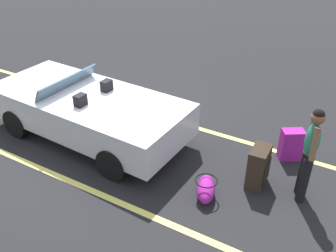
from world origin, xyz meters
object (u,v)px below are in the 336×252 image
(convertible_car, at_px, (81,108))
(traveler_person, at_px, (310,151))
(suitcase_large_black, at_px, (258,167))
(duffel_bag, at_px, (206,189))
(suitcase_medium_bright, at_px, (291,145))

(convertible_car, distance_m, traveler_person, 4.43)
(suitcase_large_black, relative_size, duffel_bag, 1.05)
(convertible_car, height_order, duffel_bag, convertible_car)
(duffel_bag, distance_m, traveler_person, 1.74)
(suitcase_medium_bright, xyz_separation_m, traveler_person, (-0.42, 0.98, 0.62))
(convertible_car, distance_m, suitcase_large_black, 3.70)
(suitcase_large_black, relative_size, traveler_person, 0.45)
(convertible_car, bearing_deg, duffel_bag, 173.16)
(suitcase_medium_bright, height_order, traveler_person, traveler_person)
(suitcase_medium_bright, height_order, duffel_bag, suitcase_medium_bright)
(duffel_bag, xyz_separation_m, traveler_person, (-1.35, -0.77, 0.77))
(suitcase_medium_bright, relative_size, duffel_bag, 0.88)
(duffel_bag, bearing_deg, traveler_person, -150.25)
(duffel_bag, bearing_deg, suitcase_large_black, -131.58)
(convertible_car, relative_size, suitcase_medium_bright, 6.80)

